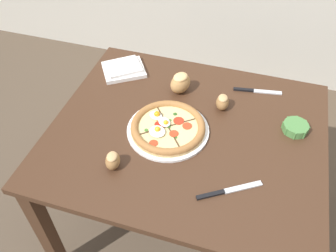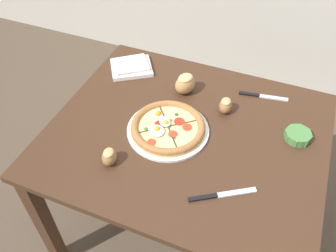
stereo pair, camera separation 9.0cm
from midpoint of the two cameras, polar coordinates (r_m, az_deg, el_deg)
name	(u,v)px [view 1 (the left image)]	position (r m, az deg, el deg)	size (l,w,h in m)	color
ground_plane	(182,220)	(2.10, 0.98, -14.93)	(12.00, 12.00, 0.00)	brown
dining_table	(186,147)	(1.57, 1.27, -3.39)	(1.14, 0.97, 0.74)	#422819
pizza	(168,128)	(1.48, -1.77, -0.30)	(0.35, 0.35, 0.06)	white
ramekin_bowl	(295,127)	(1.56, 18.24, -0.25)	(0.11, 0.11, 0.04)	#4C8442
napkin_folded	(124,69)	(1.82, -8.55, 9.03)	(0.26, 0.25, 0.04)	white
bread_piece_near	(180,83)	(1.65, 0.44, 6.93)	(0.12, 0.13, 0.10)	#B27F47
bread_piece_mid	(113,160)	(1.37, -10.74, -5.50)	(0.07, 0.08, 0.07)	olive
bread_piece_far	(222,102)	(1.59, 7.13, 3.79)	(0.06, 0.08, 0.07)	olive
knife_main	(229,191)	(1.31, 7.75, -10.30)	(0.22, 0.15, 0.01)	silver
knife_spare	(257,91)	(1.72, 12.61, 5.47)	(0.22, 0.05, 0.01)	silver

